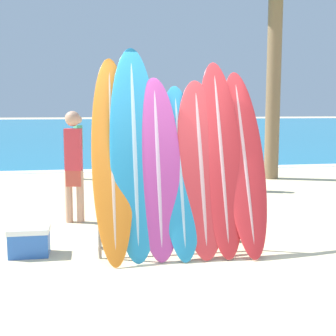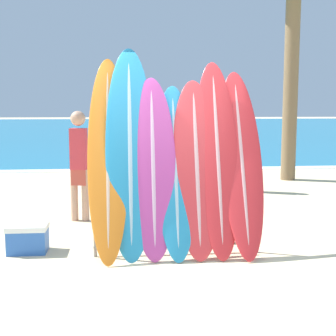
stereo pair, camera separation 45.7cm
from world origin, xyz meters
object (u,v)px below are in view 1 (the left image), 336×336
at_px(person_mid_beach, 228,148).
at_px(person_near_water, 74,162).
at_px(person_far_left, 78,145).
at_px(surfboard_slot_3, 180,171).
at_px(surfboard_slot_2, 158,167).
at_px(surfboard_rack, 179,214).
at_px(cooler_box, 29,241).
at_px(person_far_right, 106,156).
at_px(surfboard_slot_0, 112,157).
at_px(surfboard_slot_4, 201,167).
at_px(surfboard_slot_5, 221,157).
at_px(surfboard_slot_1, 135,152).
at_px(surfboard_slot_6, 244,161).

bearing_deg(person_mid_beach, person_near_water, 6.05).
bearing_deg(person_far_left, surfboard_slot_3, 169.25).
height_order(surfboard_slot_2, person_near_water, surfboard_slot_2).
distance_m(surfboard_rack, person_near_water, 2.34).
distance_m(person_near_water, person_mid_beach, 4.00).
height_order(surfboard_rack, surfboard_slot_3, surfboard_slot_3).
bearing_deg(cooler_box, person_near_water, 72.33).
distance_m(person_far_left, person_far_right, 3.45).
relative_size(surfboard_slot_0, person_mid_beach, 1.43).
relative_size(surfboard_slot_4, person_far_left, 1.34).
xyz_separation_m(person_far_left, person_far_right, (0.55, -3.41, 0.05)).
bearing_deg(person_far_left, person_mid_beach, -146.47).
relative_size(surfboard_slot_0, surfboard_slot_5, 1.02).
distance_m(surfboard_slot_5, person_mid_beach, 4.40).
bearing_deg(surfboard_slot_2, surfboard_slot_0, 171.35).
bearing_deg(surfboard_slot_2, person_far_left, 99.41).
bearing_deg(person_near_water, cooler_box, 83.85).
xyz_separation_m(surfboard_slot_2, surfboard_slot_3, (0.27, 0.00, -0.05)).
bearing_deg(surfboard_slot_5, surfboard_slot_1, 179.13).
bearing_deg(person_mid_beach, surfboard_rack, 35.63).
xyz_separation_m(person_near_water, person_far_left, (-0.01, 4.53, -0.08)).
relative_size(surfboard_slot_3, person_far_right, 1.23).
distance_m(surfboard_slot_2, surfboard_slot_6, 1.10).
height_order(surfboard_rack, surfboard_slot_4, surfboard_slot_4).
height_order(surfboard_slot_4, person_mid_beach, surfboard_slot_4).
bearing_deg(surfboard_slot_2, person_far_right, 99.63).
height_order(surfboard_slot_6, person_mid_beach, surfboard_slot_6).
bearing_deg(surfboard_slot_6, surfboard_slot_3, -177.22).
bearing_deg(surfboard_slot_2, cooler_box, 170.52).
relative_size(person_far_left, cooler_box, 3.29).
distance_m(surfboard_slot_6, person_far_left, 6.72).
height_order(surfboard_rack, surfboard_slot_1, surfboard_slot_1).
xyz_separation_m(surfboard_slot_0, surfboard_slot_2, (0.54, -0.08, -0.12)).
bearing_deg(surfboard_rack, surfboard_slot_3, 49.41).
relative_size(surfboard_slot_2, surfboard_slot_4, 1.01).
relative_size(surfboard_slot_1, surfboard_slot_2, 1.17).
relative_size(surfboard_slot_1, surfboard_slot_4, 1.18).
bearing_deg(surfboard_slot_1, surfboard_slot_0, 175.87).
xyz_separation_m(surfboard_rack, surfboard_slot_5, (0.54, 0.06, 0.69)).
height_order(person_mid_beach, person_far_left, person_mid_beach).
bearing_deg(surfboard_rack, surfboard_slot_2, 177.72).
height_order(person_near_water, person_far_right, person_near_water).
xyz_separation_m(surfboard_slot_3, surfboard_slot_6, (0.83, 0.04, 0.10)).
distance_m(surfboard_slot_3, cooler_box, 2.05).
xyz_separation_m(surfboard_slot_1, person_far_left, (-0.79, 6.34, -0.40)).
distance_m(surfboard_slot_2, surfboard_slot_4, 0.53).
bearing_deg(surfboard_rack, person_near_water, 124.91).
height_order(surfboard_rack, surfboard_slot_6, surfboard_slot_6).
bearing_deg(surfboard_slot_3, surfboard_slot_1, 173.85).
height_order(surfboard_rack, person_near_water, person_near_water).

